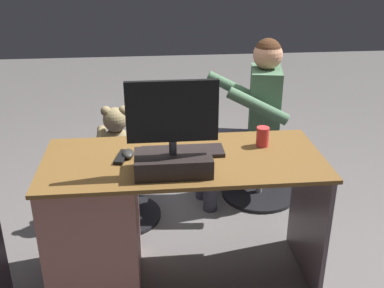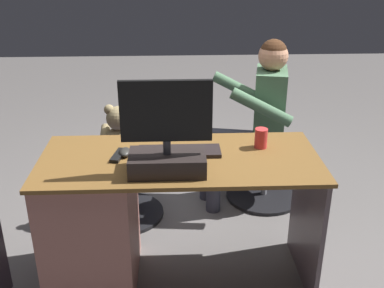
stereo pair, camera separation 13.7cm
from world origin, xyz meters
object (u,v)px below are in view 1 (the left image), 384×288
Objects in this scene: monitor at (173,147)px; office_chair_teddy at (120,184)px; cup at (263,137)px; visitor_chair at (260,165)px; tv_remote at (122,157)px; teddy_bear at (117,135)px; person at (252,110)px; keyboard at (183,152)px; desk at (112,221)px; computer_mouse at (128,154)px.

monitor is 1.06m from office_chair_teddy.
visitor_chair is at bearing -104.91° from cup.
cup is 0.95m from visitor_chair.
monitor is at bearing 157.83° from tv_remote.
monitor reaches higher than teddy_bear.
cup is 0.29× the size of teddy_bear.
visitor_chair is (-0.20, -0.75, -0.55)m from cup.
keyboard is at bearing 55.68° from person.
person is (-0.85, -0.82, -0.07)m from tv_remote.
keyboard is (-0.38, -0.05, 0.36)m from desk.
teddy_bear is at bearing -90.29° from desk.
desk is 2.65× the size of office_chair_teddy.
monitor is 0.24m from keyboard.
keyboard is 0.73m from teddy_bear.
monitor reaches higher than keyboard.
desk is at bearing 7.65° from cup.
desk is 0.91m from cup.
cup is at bearing -174.40° from computer_mouse.
computer_mouse is 0.64× the size of tv_remote.
teddy_bear is at bearing -34.77° from cup.
person is (-0.91, -0.19, 0.42)m from office_chair_teddy.
tv_remote is (0.25, -0.17, -0.12)m from monitor.
tv_remote is at bearing 6.68° from cup.
teddy_bear reaches higher than visitor_chair.
office_chair_teddy is (0.38, -0.60, -0.50)m from keyboard.
cup is 0.20× the size of office_chair_teddy.
desk reaches higher than office_chair_teddy.
visitor_chair is at bearing -137.88° from computer_mouse.
computer_mouse is 1.14m from person.
tv_remote is at bearing 95.99° from office_chair_teddy.
tv_remote is 0.66m from teddy_bear.
keyboard is at bearing -107.31° from monitor.
monitor is 0.56m from cup.
office_chair_teddy and visitor_chair have the same top height.
cup is 0.74m from tv_remote.
visitor_chair is (-0.69, -1.00, -0.63)m from monitor.
monitor is 0.32m from tv_remote.
keyboard is at bearing -177.24° from computer_mouse.
tv_remote reaches higher than office_chair_teddy.
visitor_chair is (-0.90, -0.82, -0.52)m from computer_mouse.
monitor is 1.23× the size of teddy_bear.
cup is 0.19× the size of visitor_chair.
teddy_bear is (0.10, -0.63, -0.16)m from computer_mouse.
office_chair_teddy is at bearing 90.00° from teddy_bear.
keyboard is 0.31m from tv_remote.
keyboard reaches higher than desk.
teddy_bear is at bearing 10.79° from visitor_chair.
office_chair_teddy is (0.80, -0.54, -0.54)m from cup.
cup reaches higher than desk.
monitor is at bearing 72.69° from keyboard.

